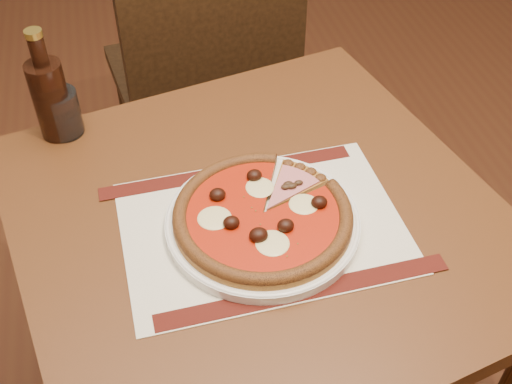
{
  "coord_description": "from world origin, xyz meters",
  "views": [
    {
      "loc": [
        -0.18,
        -1.43,
        1.54
      ],
      "look_at": [
        0.0,
        -0.67,
        0.78
      ],
      "focal_mm": 45.0,
      "sensor_mm": 36.0,
      "label": 1
    }
  ],
  "objects_px": {
    "chair_far": "(206,69)",
    "water_glass": "(61,113)",
    "table": "(259,251)",
    "pizza": "(263,215)",
    "plate": "(263,223)",
    "bottle": "(50,96)"
  },
  "relations": [
    {
      "from": "water_glass",
      "to": "chair_far",
      "type": "bearing_deg",
      "value": 52.21
    },
    {
      "from": "pizza",
      "to": "water_glass",
      "type": "xyz_separation_m",
      "value": [
        -0.31,
        0.34,
        0.01
      ]
    },
    {
      "from": "pizza",
      "to": "bottle",
      "type": "height_order",
      "value": "bottle"
    },
    {
      "from": "chair_far",
      "to": "pizza",
      "type": "distance_m",
      "value": 0.81
    },
    {
      "from": "chair_far",
      "to": "plate",
      "type": "xyz_separation_m",
      "value": [
        -0.03,
        -0.78,
        0.2
      ]
    },
    {
      "from": "table",
      "to": "chair_far",
      "type": "xyz_separation_m",
      "value": [
        0.03,
        0.75,
        -0.09
      ]
    },
    {
      "from": "table",
      "to": "plate",
      "type": "height_order",
      "value": "plate"
    },
    {
      "from": "table",
      "to": "water_glass",
      "type": "bearing_deg",
      "value": 136.33
    },
    {
      "from": "table",
      "to": "water_glass",
      "type": "distance_m",
      "value": 0.46
    },
    {
      "from": "pizza",
      "to": "bottle",
      "type": "relative_size",
      "value": 1.32
    },
    {
      "from": "chair_far",
      "to": "bottle",
      "type": "distance_m",
      "value": 0.64
    },
    {
      "from": "table",
      "to": "plate",
      "type": "relative_size",
      "value": 2.94
    },
    {
      "from": "chair_far",
      "to": "plate",
      "type": "relative_size",
      "value": 3.03
    },
    {
      "from": "chair_far",
      "to": "water_glass",
      "type": "relative_size",
      "value": 10.83
    },
    {
      "from": "table",
      "to": "water_glass",
      "type": "xyz_separation_m",
      "value": [
        -0.32,
        0.3,
        0.15
      ]
    },
    {
      "from": "chair_far",
      "to": "pizza",
      "type": "bearing_deg",
      "value": 80.59
    },
    {
      "from": "plate",
      "to": "pizza",
      "type": "xyz_separation_m",
      "value": [
        -0.0,
        -0.0,
        0.02
      ]
    },
    {
      "from": "plate",
      "to": "bottle",
      "type": "height_order",
      "value": "bottle"
    },
    {
      "from": "table",
      "to": "chair_far",
      "type": "relative_size",
      "value": 0.97
    },
    {
      "from": "pizza",
      "to": "bottle",
      "type": "distance_m",
      "value": 0.47
    },
    {
      "from": "table",
      "to": "pizza",
      "type": "xyz_separation_m",
      "value": [
        -0.0,
        -0.03,
        0.13
      ]
    },
    {
      "from": "chair_far",
      "to": "water_glass",
      "type": "bearing_deg",
      "value": 45.15
    }
  ]
}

